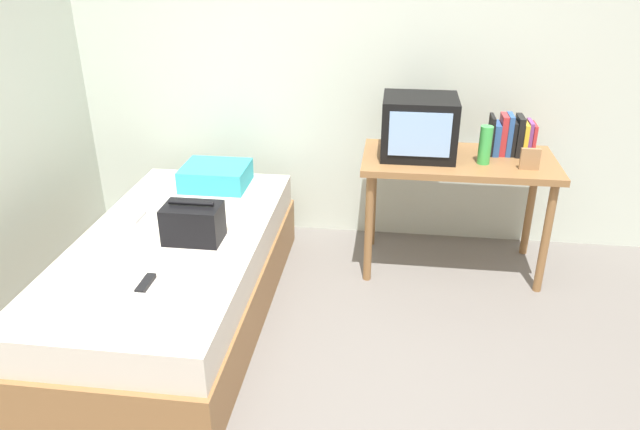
# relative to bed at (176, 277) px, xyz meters

# --- Properties ---
(ground_plane) EXTENTS (8.00, 8.00, 0.00)m
(ground_plane) POSITION_rel_bed_xyz_m (0.95, -0.76, -0.25)
(ground_plane) COLOR slate
(wall_back) EXTENTS (5.20, 0.10, 2.60)m
(wall_back) POSITION_rel_bed_xyz_m (0.95, 1.24, 1.05)
(wall_back) COLOR silver
(wall_back) RESTS_ON ground
(bed) EXTENTS (1.00, 2.00, 0.50)m
(bed) POSITION_rel_bed_xyz_m (0.00, 0.00, 0.00)
(bed) COLOR olive
(bed) RESTS_ON ground
(desk) EXTENTS (1.16, 0.60, 0.75)m
(desk) POSITION_rel_bed_xyz_m (1.56, 0.76, 0.41)
(desk) COLOR olive
(desk) RESTS_ON ground
(tv) EXTENTS (0.44, 0.39, 0.36)m
(tv) POSITION_rel_bed_xyz_m (1.31, 0.78, 0.68)
(tv) COLOR black
(tv) RESTS_ON desk
(water_bottle) EXTENTS (0.07, 0.07, 0.23)m
(water_bottle) POSITION_rel_bed_xyz_m (1.70, 0.68, 0.62)
(water_bottle) COLOR green
(water_bottle) RESTS_ON desk
(book_row) EXTENTS (0.27, 0.17, 0.25)m
(book_row) POSITION_rel_bed_xyz_m (1.87, 0.87, 0.61)
(book_row) COLOR black
(book_row) RESTS_ON desk
(picture_frame) EXTENTS (0.11, 0.02, 0.13)m
(picture_frame) POSITION_rel_bed_xyz_m (1.94, 0.61, 0.57)
(picture_frame) COLOR #9E754C
(picture_frame) RESTS_ON desk
(pillow) EXTENTS (0.41, 0.35, 0.14)m
(pillow) POSITION_rel_bed_xyz_m (0.04, 0.73, 0.32)
(pillow) COLOR #33A8B7
(pillow) RESTS_ON bed
(handbag) EXTENTS (0.30, 0.20, 0.22)m
(handbag) POSITION_rel_bed_xyz_m (0.14, -0.02, 0.35)
(handbag) COLOR black
(handbag) RESTS_ON bed
(magazine) EXTENTS (0.21, 0.29, 0.01)m
(magazine) POSITION_rel_bed_xyz_m (-0.08, -0.31, 0.26)
(magazine) COLOR white
(magazine) RESTS_ON bed
(remote_dark) EXTENTS (0.04, 0.16, 0.02)m
(remote_dark) POSITION_rel_bed_xyz_m (0.06, -0.49, 0.26)
(remote_dark) COLOR black
(remote_dark) RESTS_ON bed
(remote_silver) EXTENTS (0.04, 0.14, 0.02)m
(remote_silver) POSITION_rel_bed_xyz_m (-0.26, 0.19, 0.26)
(remote_silver) COLOR #B7B7BC
(remote_silver) RESTS_ON bed
(folded_towel) EXTENTS (0.28, 0.22, 0.06)m
(folded_towel) POSITION_rel_bed_xyz_m (-0.02, -0.75, 0.28)
(folded_towel) COLOR white
(folded_towel) RESTS_ON bed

